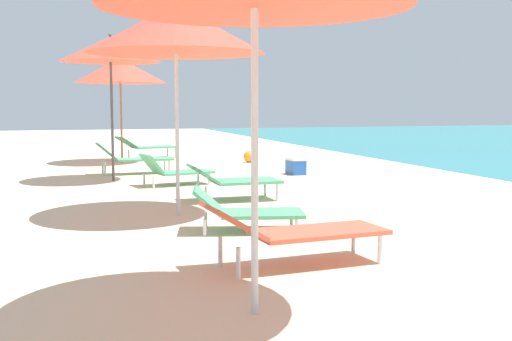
{
  "coord_description": "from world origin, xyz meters",
  "views": [
    {
      "loc": [
        -1.45,
        3.57,
        1.41
      ],
      "look_at": [
        0.05,
        8.5,
        0.87
      ],
      "focal_mm": 44.09,
      "sensor_mm": 36.0,
      "label": 1
    }
  ],
  "objects_px": {
    "umbrella_fourth": "(176,29)",
    "cooler_box": "(296,166)",
    "lounger_fifth_shoreside": "(133,157)",
    "lounger_fifth_inland": "(175,170)",
    "umbrella_farthest": "(120,71)",
    "lounger_farthest_shoreside": "(146,146)",
    "lounger_third_shoreside": "(294,230)",
    "umbrella_fifth": "(110,50)",
    "lounger_fourth_shoreside": "(234,179)",
    "beach_ball": "(249,157)",
    "lounger_fourth_inland": "(246,210)"
  },
  "relations": [
    {
      "from": "umbrella_fourth",
      "to": "cooler_box",
      "type": "bearing_deg",
      "value": 52.06
    },
    {
      "from": "lounger_fifth_shoreside",
      "to": "cooler_box",
      "type": "distance_m",
      "value": 3.32
    },
    {
      "from": "lounger_fifth_inland",
      "to": "cooler_box",
      "type": "bearing_deg",
      "value": 8.07
    },
    {
      "from": "lounger_fifth_shoreside",
      "to": "umbrella_farthest",
      "type": "distance_m",
      "value": 3.27
    },
    {
      "from": "lounger_fifth_inland",
      "to": "lounger_farthest_shoreside",
      "type": "bearing_deg",
      "value": 75.78
    },
    {
      "from": "lounger_fifth_inland",
      "to": "umbrella_farthest",
      "type": "xyz_separation_m",
      "value": [
        -0.51,
        4.67,
        1.96
      ]
    },
    {
      "from": "lounger_third_shoreside",
      "to": "lounger_farthest_shoreside",
      "type": "xyz_separation_m",
      "value": [
        0.16,
        11.6,
        0.0
      ]
    },
    {
      "from": "lounger_third_shoreside",
      "to": "lounger_fifth_shoreside",
      "type": "relative_size",
      "value": 1.08
    },
    {
      "from": "umbrella_fifth",
      "to": "lounger_fifth_shoreside",
      "type": "relative_size",
      "value": 1.75
    },
    {
      "from": "lounger_third_shoreside",
      "to": "lounger_fourth_shoreside",
      "type": "height_order",
      "value": "lounger_third_shoreside"
    },
    {
      "from": "lounger_third_shoreside",
      "to": "umbrella_farthest",
      "type": "bearing_deg",
      "value": 88.09
    },
    {
      "from": "lounger_fourth_shoreside",
      "to": "lounger_farthest_shoreside",
      "type": "bearing_deg",
      "value": 91.94
    },
    {
      "from": "lounger_fifth_inland",
      "to": "beach_ball",
      "type": "distance_m",
      "value": 4.55
    },
    {
      "from": "lounger_farthest_shoreside",
      "to": "umbrella_fifth",
      "type": "bearing_deg",
      "value": -117.56
    },
    {
      "from": "cooler_box",
      "to": "lounger_fifth_inland",
      "type": "bearing_deg",
      "value": -159.95
    },
    {
      "from": "lounger_farthest_shoreside",
      "to": "beach_ball",
      "type": "xyz_separation_m",
      "value": [
        2.26,
        -1.94,
        -0.19
      ]
    },
    {
      "from": "lounger_fifth_shoreside",
      "to": "cooler_box",
      "type": "height_order",
      "value": "lounger_fifth_shoreside"
    },
    {
      "from": "lounger_fifth_inland",
      "to": "beach_ball",
      "type": "xyz_separation_m",
      "value": [
        2.48,
        3.82,
        -0.12
      ]
    },
    {
      "from": "umbrella_fifth",
      "to": "lounger_fifth_shoreside",
      "type": "bearing_deg",
      "value": 65.55
    },
    {
      "from": "umbrella_fifth",
      "to": "beach_ball",
      "type": "bearing_deg",
      "value": 39.55
    },
    {
      "from": "lounger_fourth_shoreside",
      "to": "umbrella_farthest",
      "type": "height_order",
      "value": "umbrella_farthest"
    },
    {
      "from": "lounger_fifth_shoreside",
      "to": "lounger_farthest_shoreside",
      "type": "xyz_separation_m",
      "value": [
        0.74,
        3.76,
        -0.01
      ]
    },
    {
      "from": "lounger_fifth_shoreside",
      "to": "lounger_fifth_inland",
      "type": "distance_m",
      "value": 2.06
    },
    {
      "from": "umbrella_fourth",
      "to": "umbrella_fifth",
      "type": "xyz_separation_m",
      "value": [
        -0.52,
        3.97,
        0.06
      ]
    },
    {
      "from": "cooler_box",
      "to": "umbrella_fifth",
      "type": "bearing_deg",
      "value": -179.85
    },
    {
      "from": "lounger_fourth_inland",
      "to": "umbrella_fifth",
      "type": "xyz_separation_m",
      "value": [
        -1.07,
        5.21,
        2.17
      ]
    },
    {
      "from": "lounger_fifth_inland",
      "to": "umbrella_farthest",
      "type": "bearing_deg",
      "value": 84.21
    },
    {
      "from": "lounger_fourth_inland",
      "to": "lounger_farthest_shoreside",
      "type": "relative_size",
      "value": 0.79
    },
    {
      "from": "lounger_farthest_shoreside",
      "to": "lounger_fourth_inland",
      "type": "bearing_deg",
      "value": -104.21
    },
    {
      "from": "lounger_fifth_inland",
      "to": "lounger_fourth_shoreside",
      "type": "bearing_deg",
      "value": -87.16
    },
    {
      "from": "lounger_fourth_shoreside",
      "to": "lounger_fifth_shoreside",
      "type": "distance_m",
      "value": 4.15
    },
    {
      "from": "lounger_fourth_shoreside",
      "to": "umbrella_fifth",
      "type": "distance_m",
      "value": 3.94
    },
    {
      "from": "umbrella_fifth",
      "to": "lounger_farthest_shoreside",
      "type": "relative_size",
      "value": 1.61
    },
    {
      "from": "lounger_fourth_inland",
      "to": "lounger_farthest_shoreside",
      "type": "xyz_separation_m",
      "value": [
        0.15,
        10.01,
        0.09
      ]
    },
    {
      "from": "lounger_third_shoreside",
      "to": "umbrella_fourth",
      "type": "distance_m",
      "value": 3.52
    },
    {
      "from": "lounger_farthest_shoreside",
      "to": "cooler_box",
      "type": "bearing_deg",
      "value": -76.71
    },
    {
      "from": "lounger_fourth_shoreside",
      "to": "lounger_fifth_inland",
      "type": "height_order",
      "value": "lounger_fifth_inland"
    },
    {
      "from": "umbrella_fifth",
      "to": "lounger_fifth_shoreside",
      "type": "distance_m",
      "value": 2.37
    },
    {
      "from": "lounger_third_shoreside",
      "to": "lounger_fifth_inland",
      "type": "relative_size",
      "value": 1.27
    },
    {
      "from": "lounger_fourth_inland",
      "to": "beach_ball",
      "type": "relative_size",
      "value": 4.75
    },
    {
      "from": "lounger_fourth_inland",
      "to": "lounger_fifth_shoreside",
      "type": "distance_m",
      "value": 6.29
    },
    {
      "from": "lounger_third_shoreside",
      "to": "lounger_farthest_shoreside",
      "type": "distance_m",
      "value": 11.6
    },
    {
      "from": "umbrella_farthest",
      "to": "umbrella_fourth",
      "type": "bearing_deg",
      "value": -89.73
    },
    {
      "from": "umbrella_farthest",
      "to": "beach_ball",
      "type": "bearing_deg",
      "value": -15.89
    },
    {
      "from": "lounger_farthest_shoreside",
      "to": "umbrella_farthest",
      "type": "bearing_deg",
      "value": -137.31
    },
    {
      "from": "lounger_third_shoreside",
      "to": "cooler_box",
      "type": "distance_m",
      "value": 7.28
    },
    {
      "from": "umbrella_fifth",
      "to": "lounger_farthest_shoreside",
      "type": "distance_m",
      "value": 5.37
    },
    {
      "from": "beach_ball",
      "to": "lounger_farthest_shoreside",
      "type": "bearing_deg",
      "value": 139.35
    },
    {
      "from": "umbrella_fifth",
      "to": "beach_ball",
      "type": "height_order",
      "value": "umbrella_fifth"
    },
    {
      "from": "umbrella_fifth",
      "to": "umbrella_farthest",
      "type": "xyz_separation_m",
      "value": [
        0.48,
        3.72,
        -0.19
      ]
    }
  ]
}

